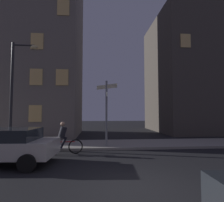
% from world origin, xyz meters
% --- Properties ---
extents(ground_plane, '(80.00, 80.00, 0.00)m').
position_xyz_m(ground_plane, '(0.00, 0.00, 0.00)').
color(ground_plane, black).
extents(sidewalk_kerb, '(40.00, 3.04, 0.14)m').
position_xyz_m(sidewalk_kerb, '(0.00, 6.78, 0.07)').
color(sidewalk_kerb, gray).
rests_on(sidewalk_kerb, ground_plane).
extents(signpost, '(1.15, 1.30, 3.82)m').
position_xyz_m(signpost, '(-0.47, 5.94, 2.42)').
color(signpost, gray).
rests_on(signpost, sidewalk_kerb).
extents(street_lamp, '(1.52, 0.28, 6.08)m').
position_xyz_m(street_lamp, '(-5.80, 6.22, 3.72)').
color(street_lamp, '#2D2D30').
rests_on(street_lamp, sidewalk_kerb).
extents(car_far_oncoming, '(4.04, 2.29, 1.43)m').
position_xyz_m(car_far_oncoming, '(-4.60, 2.83, 0.77)').
color(car_far_oncoming, beige).
rests_on(car_far_oncoming, ground_plane).
extents(cyclist, '(1.81, 0.38, 1.61)m').
position_xyz_m(cyclist, '(-2.69, 4.53, 0.75)').
color(cyclist, black).
rests_on(cyclist, ground_plane).
extents(building_left_block, '(9.26, 7.34, 16.26)m').
position_xyz_m(building_left_block, '(-7.28, 12.40, 8.13)').
color(building_left_block, slate).
rests_on(building_left_block, ground_plane).
extents(building_right_block, '(12.39, 9.12, 12.45)m').
position_xyz_m(building_right_block, '(11.60, 14.66, 6.22)').
color(building_right_block, '#4C443D').
rests_on(building_right_block, ground_plane).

